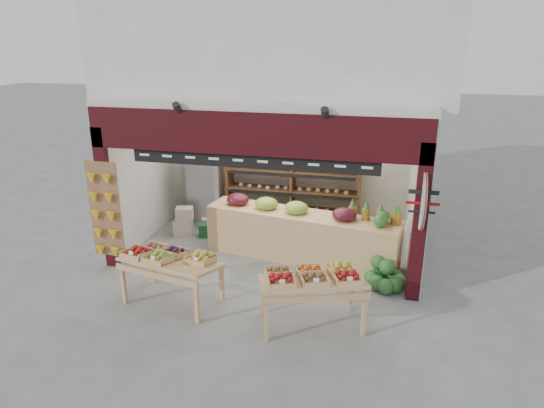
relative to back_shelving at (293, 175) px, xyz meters
The scene contains 11 objects.
ground 2.19m from the back_shelving, 94.93° to the right, with size 60.00×60.00×0.00m, color slate.
shop_structure 2.78m from the back_shelving, 123.94° to the right, with size 6.36×5.12×5.40m.
banana_board 4.18m from the back_shelving, 133.69° to the right, with size 0.60×0.15×1.80m.
gift_sign 4.00m from the back_shelving, 49.15° to the right, with size 0.04×0.93×0.92m.
back_shelving is the anchor object (origin of this frame).
refrigerator 1.98m from the back_shelving, 168.44° to the right, with size 0.73×0.73×1.88m, color silver.
cardboard_stack 2.44m from the back_shelving, 150.23° to the right, with size 1.01×0.80×0.63m.
mid_counter 1.99m from the back_shelving, 74.32° to the right, with size 3.82×1.37×1.16m.
display_table_left 4.08m from the back_shelving, 109.04° to the right, with size 1.66×1.14×0.98m.
display_table_right 4.18m from the back_shelving, 75.17° to the right, with size 1.72×1.29×0.99m.
watermelon_pile 3.50m from the back_shelving, 50.64° to the right, with size 0.72×0.69×0.53m.
Camera 1 is at (2.10, -8.48, 4.17)m, focal length 32.00 mm.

